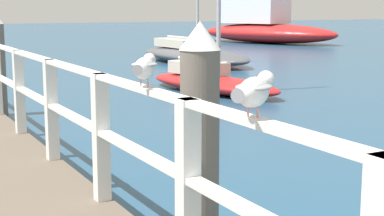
# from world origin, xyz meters

# --- Properties ---
(dock_piling_near) EXTENTS (0.29, 0.29, 1.90)m
(dock_piling_near) POSITION_xyz_m (1.43, 4.45, 0.96)
(dock_piling_near) COLOR #6B6056
(dock_piling_near) RESTS_ON ground_plane
(seagull_foreground) EXTENTS (0.41, 0.31, 0.21)m
(seagull_foreground) POSITION_xyz_m (1.05, 3.23, 1.59)
(seagull_foreground) COLOR white
(seagull_foreground) RESTS_ON pier_railing
(seagull_background) EXTENTS (0.32, 0.41, 0.21)m
(seagull_background) POSITION_xyz_m (1.05, 4.56, 1.59)
(seagull_background) COLOR white
(seagull_background) RESTS_ON pier_railing
(boat_1) EXTENTS (5.89, 9.44, 3.04)m
(boat_1) POSITION_xyz_m (19.34, 29.15, 1.02)
(boat_1) COLOR red
(boat_1) RESTS_ON ground_plane
(boat_4) EXTENTS (2.11, 4.39, 5.71)m
(boat_4) POSITION_xyz_m (6.48, 13.04, 0.30)
(boat_4) COLOR red
(boat_4) RESTS_ON ground_plane
(boat_5) EXTENTS (2.34, 6.67, 8.62)m
(boat_5) POSITION_xyz_m (9.73, 20.03, 0.35)
(boat_5) COLOR #4C4C51
(boat_5) RESTS_ON ground_plane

